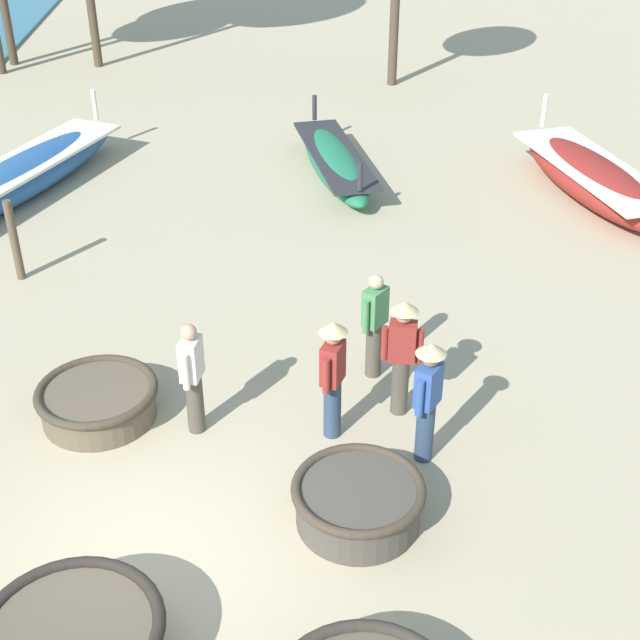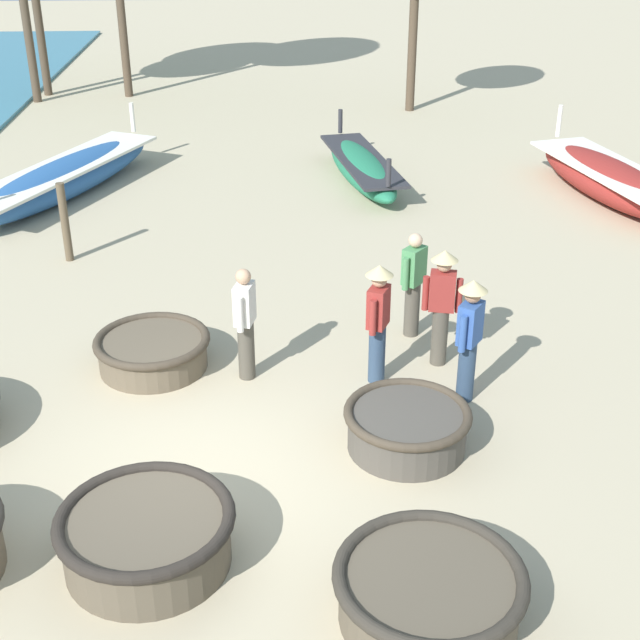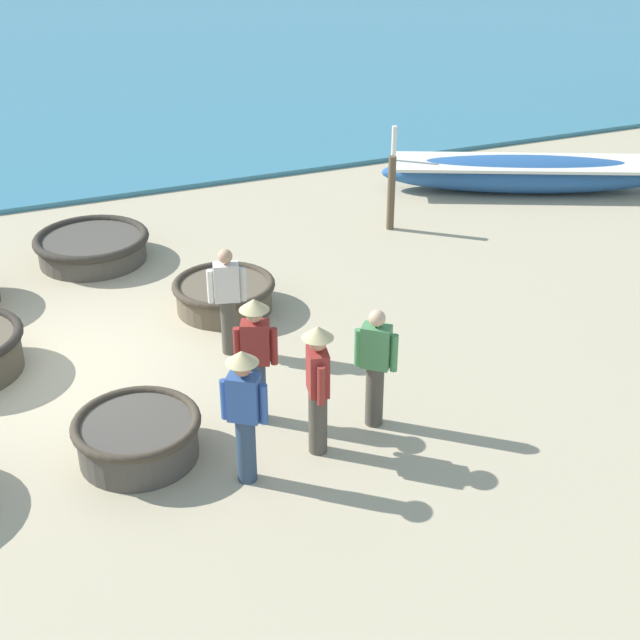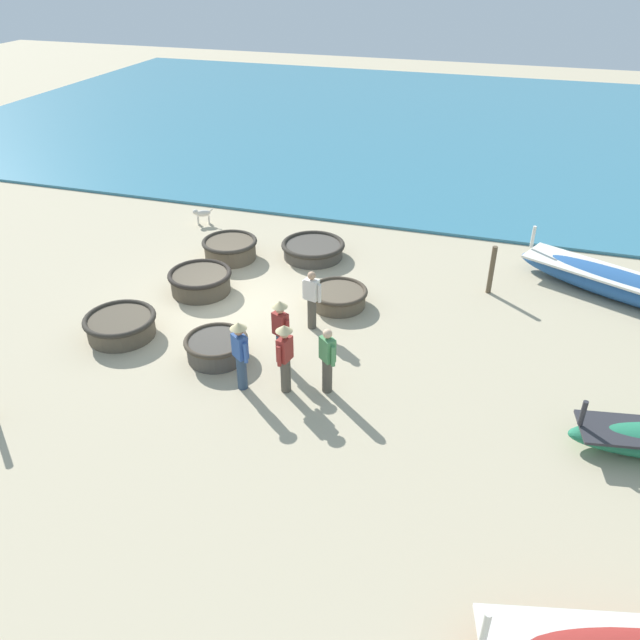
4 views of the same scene
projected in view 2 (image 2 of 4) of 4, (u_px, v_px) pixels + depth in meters
The scene contains 14 objects.
ground_plane at pixel (198, 489), 9.77m from camera, with size 80.00×80.00×0.00m, color #BCAD8C.
coracle_far_left at pixel (153, 350), 12.03m from camera, with size 1.57×1.57×0.47m.
coracle_nearest at pixel (407, 427), 10.34m from camera, with size 1.49×1.49×0.53m.
coracle_beside_post at pixel (429, 592), 7.97m from camera, with size 1.76×1.76×0.55m.
coracle_center at pixel (147, 535), 8.60m from camera, with size 1.75×1.75×0.60m.
long_boat_white_hull at pixel (64, 178), 18.26m from camera, with size 3.47×5.75×1.33m.
long_boat_blue_hull at pixel (609, 179), 18.10m from camera, with size 2.30×4.83×1.42m.
long_boat_red_hull at pixel (362, 168), 19.07m from camera, with size 1.62×4.39×1.10m.
fisherman_crouching at pixel (442, 300), 11.81m from camera, with size 0.52×0.36×1.67m.
fisherman_by_coracle at pixel (413, 282), 12.61m from camera, with size 0.39×0.43×1.57m.
fisherman_with_hat at pixel (245, 321), 11.53m from camera, with size 0.30×0.52×1.57m.
fisherman_standing_left at pixel (470, 333), 10.99m from camera, with size 0.37×0.45×1.67m.
fisherman_standing_right at pixel (378, 316), 11.39m from camera, with size 0.36×0.49×1.67m.
mooring_post_inland at pixel (65, 222), 15.11m from camera, with size 0.14×0.14×1.39m, color brown.
Camera 2 is at (0.97, -7.91, 6.10)m, focal length 50.00 mm.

